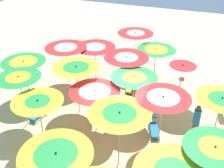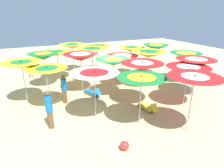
% 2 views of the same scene
% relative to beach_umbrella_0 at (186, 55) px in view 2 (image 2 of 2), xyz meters
% --- Properties ---
extents(ground, '(39.59, 39.59, 0.04)m').
position_rel_beach_umbrella_0_xyz_m(ground, '(-0.64, -5.18, -1.97)').
color(ground, beige).
extents(beach_umbrella_0, '(2.19, 2.19, 2.19)m').
position_rel_beach_umbrella_0_xyz_m(beach_umbrella_0, '(0.00, 0.00, 0.00)').
color(beach_umbrella_0, '#B2B2B7').
rests_on(beach_umbrella_0, ground).
extents(beach_umbrella_1, '(1.91, 1.91, 2.55)m').
position_rel_beach_umbrella_0_xyz_m(beach_umbrella_1, '(-1.89, -1.17, 0.34)').
color(beach_umbrella_1, '#B2B2B7').
rests_on(beach_umbrella_1, ground).
extents(beach_umbrella_2, '(1.97, 1.97, 2.33)m').
position_rel_beach_umbrella_0_xyz_m(beach_umbrella_2, '(-2.85, -2.69, 0.14)').
color(beach_umbrella_2, '#B2B2B7').
rests_on(beach_umbrella_2, ground).
extents(beach_umbrella_3, '(2.25, 2.25, 2.28)m').
position_rel_beach_umbrella_0_xyz_m(beach_umbrella_3, '(-4.93, -4.67, 0.07)').
color(beach_umbrella_3, '#B2B2B7').
rests_on(beach_umbrella_3, ground).
extents(beach_umbrella_4, '(2.10, 2.10, 2.37)m').
position_rel_beach_umbrella_0_xyz_m(beach_umbrella_4, '(-5.96, -6.47, 0.17)').
color(beach_umbrella_4, '#B2B2B7').
rests_on(beach_umbrella_4, ground).
extents(beach_umbrella_5, '(2.26, 2.26, 2.31)m').
position_rel_beach_umbrella_0_xyz_m(beach_umbrella_5, '(2.02, -1.28, 0.12)').
color(beach_umbrella_5, '#B2B2B7').
rests_on(beach_umbrella_5, ground).
extents(beach_umbrella_6, '(2.15, 2.15, 2.52)m').
position_rel_beach_umbrella_0_xyz_m(beach_umbrella_6, '(-0.18, -3.00, 0.30)').
color(beach_umbrella_6, '#B2B2B7').
rests_on(beach_umbrella_6, ground).
extents(beach_umbrella_7, '(2.14, 2.14, 2.16)m').
position_rel_beach_umbrella_0_xyz_m(beach_umbrella_7, '(-1.25, -4.34, -0.02)').
color(beach_umbrella_7, '#B2B2B7').
rests_on(beach_umbrella_7, ground).
extents(beach_umbrella_8, '(2.20, 2.20, 2.51)m').
position_rel_beach_umbrella_0_xyz_m(beach_umbrella_8, '(-2.71, -5.90, 0.34)').
color(beach_umbrella_8, '#B2B2B7').
rests_on(beach_umbrella_8, ground).
extents(beach_umbrella_9, '(2.28, 2.28, 2.18)m').
position_rel_beach_umbrella_0_xyz_m(beach_umbrella_9, '(-4.34, -8.03, 0.01)').
color(beach_umbrella_9, '#B2B2B7').
rests_on(beach_umbrella_9, ground).
extents(beach_umbrella_10, '(2.27, 2.27, 2.21)m').
position_rel_beach_umbrella_0_xyz_m(beach_umbrella_10, '(2.80, -2.64, 0.05)').
color(beach_umbrella_10, '#B2B2B7').
rests_on(beach_umbrella_10, ground).
extents(beach_umbrella_11, '(2.22, 2.22, 2.41)m').
position_rel_beach_umbrella_0_xyz_m(beach_umbrella_11, '(1.75, -4.76, 0.22)').
color(beach_umbrella_11, '#B2B2B7').
rests_on(beach_umbrella_11, ground).
extents(beach_umbrella_12, '(2.05, 2.05, 2.35)m').
position_rel_beach_umbrella_0_xyz_m(beach_umbrella_12, '(0.11, -5.62, 0.16)').
color(beach_umbrella_12, '#B2B2B7').
rests_on(beach_umbrella_12, ground).
extents(beach_umbrella_13, '(2.11, 2.11, 2.52)m').
position_rel_beach_umbrella_0_xyz_m(beach_umbrella_13, '(-1.25, -7.13, 0.29)').
color(beach_umbrella_13, '#B2B2B7').
rests_on(beach_umbrella_13, ground).
extents(beach_umbrella_14, '(1.95, 1.95, 2.36)m').
position_rel_beach_umbrella_0_xyz_m(beach_umbrella_14, '(-3.15, -9.07, 0.14)').
color(beach_umbrella_14, '#B2B2B7').
rests_on(beach_umbrella_14, ground).
extents(beach_umbrella_15, '(2.10, 2.10, 2.53)m').
position_rel_beach_umbrella_0_xyz_m(beach_umbrella_15, '(4.78, -4.37, 0.34)').
color(beach_umbrella_15, '#B2B2B7').
rests_on(beach_umbrella_15, ground).
extents(beach_umbrella_16, '(2.08, 2.08, 2.30)m').
position_rel_beach_umbrella_0_xyz_m(beach_umbrella_16, '(3.42, -5.89, 0.09)').
color(beach_umbrella_16, '#B2B2B7').
rests_on(beach_umbrella_16, ground).
extents(beach_umbrella_17, '(2.25, 2.25, 2.31)m').
position_rel_beach_umbrella_0_xyz_m(beach_umbrella_17, '(1.99, -7.46, 0.15)').
color(beach_umbrella_17, '#B2B2B7').
rests_on(beach_umbrella_17, ground).
extents(beach_umbrella_18, '(2.09, 2.09, 2.20)m').
position_rel_beach_umbrella_0_xyz_m(beach_umbrella_18, '(-0.08, -9.26, 0.02)').
color(beach_umbrella_18, '#B2B2B7').
rests_on(beach_umbrella_18, ground).
extents(beach_umbrella_19, '(2.05, 2.05, 2.36)m').
position_rel_beach_umbrella_0_xyz_m(beach_umbrella_19, '(-1.26, -10.39, 0.17)').
color(beach_umbrella_19, '#B2B2B7').
rests_on(beach_umbrella_19, ground).
extents(lounger_0, '(1.32, 0.42, 0.57)m').
position_rel_beach_umbrella_0_xyz_m(lounger_0, '(2.53, -4.84, -1.75)').
color(lounger_0, olive).
rests_on(lounger_0, ground).
extents(lounger_1, '(1.37, 0.77, 0.59)m').
position_rel_beach_umbrella_0_xyz_m(lounger_1, '(-0.46, -6.80, -1.75)').
color(lounger_1, olive).
rests_on(lounger_1, ground).
extents(lounger_2, '(0.37, 1.27, 0.64)m').
position_rel_beach_umbrella_0_xyz_m(lounger_2, '(-3.16, -3.49, -1.74)').
color(lounger_2, olive).
rests_on(lounger_2, ground).
extents(lounger_3, '(1.29, 0.51, 0.63)m').
position_rel_beach_umbrella_0_xyz_m(lounger_3, '(-1.22, -1.43, -1.75)').
color(lounger_3, silver).
rests_on(lounger_3, ground).
extents(beachgoer_0, '(0.30, 0.30, 1.68)m').
position_rel_beach_umbrella_0_xyz_m(beachgoer_0, '(-5.49, -9.88, -1.07)').
color(beachgoer_0, '#D8A87F').
rests_on(beachgoer_0, ground).
extents(beachgoer_1, '(0.30, 0.30, 1.76)m').
position_rel_beach_umbrella_0_xyz_m(beachgoer_1, '(2.09, -9.57, -1.02)').
color(beachgoer_1, brown).
rests_on(beachgoer_1, ground).
extents(beachgoer_2, '(0.30, 0.30, 1.63)m').
position_rel_beach_umbrella_0_xyz_m(beachgoer_2, '(-0.15, -8.48, -1.10)').
color(beachgoer_2, brown).
rests_on(beachgoer_2, ground).
extents(beach_ball, '(0.35, 0.35, 0.35)m').
position_rel_beach_umbrella_0_xyz_m(beach_ball, '(4.70, -7.35, -1.77)').
color(beach_ball, red).
rests_on(beach_ball, ground).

